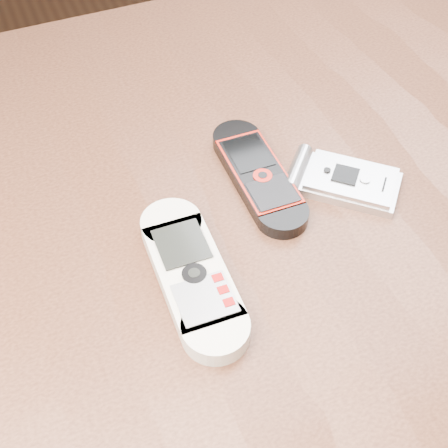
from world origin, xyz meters
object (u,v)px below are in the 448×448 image
nokia_black_red (258,175)px  motorola_razr (348,181)px  table (219,299)px  nokia_white (192,274)px

nokia_black_red → motorola_razr: size_ratio=1.45×
table → nokia_white: bearing=-135.2°
table → nokia_white: nokia_white is taller
table → nokia_black_red: size_ratio=7.71×
nokia_white → nokia_black_red: bearing=42.7°
table → nokia_white: 0.13m
table → motorola_razr: size_ratio=11.20×
table → nokia_black_red: nokia_black_red is taller
motorola_razr → nokia_white: bearing=147.2°
nokia_white → table: bearing=46.7°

